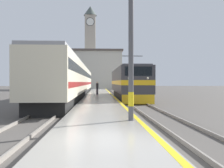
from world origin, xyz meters
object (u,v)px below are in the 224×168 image
object	(u,v)px
catenary_mast	(133,35)
locomotive_train	(128,83)
clock_tower	(90,45)
person_on_platform	(97,88)
passenger_train	(75,80)

from	to	relation	value
catenary_mast	locomotive_train	bearing A→B (deg)	84.28
clock_tower	person_on_platform	bearing A→B (deg)	-87.07
catenary_mast	person_on_platform	xyz separation A→B (m)	(-1.66, 24.02, -2.69)
locomotive_train	passenger_train	world-z (taller)	locomotive_train
locomotive_train	person_on_platform	bearing A→B (deg)	123.93
locomotive_train	catenary_mast	distance (m)	18.96
passenger_train	person_on_platform	bearing A→B (deg)	16.29
person_on_platform	clock_tower	bearing A→B (deg)	92.93
clock_tower	catenary_mast	bearing A→B (deg)	-86.73
clock_tower	passenger_train	bearing A→B (deg)	-90.46
locomotive_train	passenger_train	xyz separation A→B (m)	(-6.39, 4.43, 0.33)
person_on_platform	clock_tower	size ratio (longest dim) A/B	0.07
locomotive_train	clock_tower	xyz separation A→B (m)	(-6.00, 53.35, 11.89)
passenger_train	clock_tower	xyz separation A→B (m)	(0.39, 48.92, 11.55)
person_on_platform	locomotive_train	bearing A→B (deg)	-56.07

